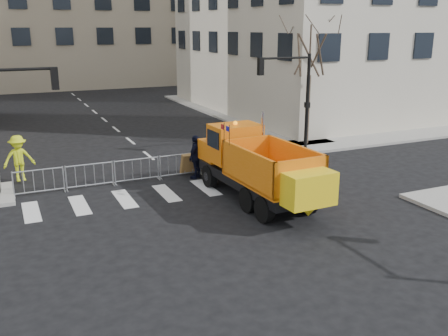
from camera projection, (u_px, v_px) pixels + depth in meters
name	position (u px, v px, depth m)	size (l,w,h in m)	color
ground	(249.00, 237.00, 16.78)	(120.00, 120.00, 0.00)	black
sidewalk_back	(169.00, 170.00, 24.21)	(64.00, 5.00, 0.15)	gray
traffic_light_right	(307.00, 103.00, 27.75)	(0.18, 0.18, 5.40)	black
crowd_barriers	(159.00, 167.00, 22.99)	(12.60, 0.60, 1.10)	#9EA0A5
street_tree	(309.00, 82.00, 28.61)	(3.00, 3.00, 7.50)	#382B21
plow_truck	(258.00, 165.00, 19.83)	(2.88, 8.83, 3.39)	black
cop_a	(208.00, 156.00, 23.22)	(0.72, 0.47, 1.97)	black
cop_b	(220.00, 156.00, 23.49)	(0.89, 0.69, 1.82)	black
cop_c	(196.00, 157.00, 22.98)	(1.19, 0.50, 2.04)	black
worker	(19.00, 158.00, 22.10)	(1.33, 0.77, 2.07)	#C9D919
newspaper_box	(276.00, 151.00, 25.43)	(0.45, 0.40, 1.10)	#AB1E0D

